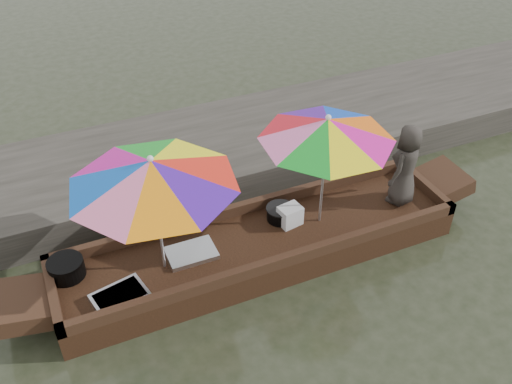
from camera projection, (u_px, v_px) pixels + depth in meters
name	position (u px, v px, depth m)	size (l,w,h in m)	color
water	(259.00, 258.00, 7.30)	(80.00, 80.00, 0.00)	#252C1A
dock	(201.00, 155.00, 8.75)	(22.00, 2.20, 0.50)	#2D2B26
boat_hull	(259.00, 248.00, 7.19)	(5.07, 1.20, 0.35)	black
cooking_pot	(66.00, 268.00, 6.51)	(0.41, 0.41, 0.22)	black
tray_crayfish	(120.00, 297.00, 6.25)	(0.58, 0.40, 0.09)	silver
tray_scallop	(191.00, 253.00, 6.83)	(0.58, 0.40, 0.06)	silver
charcoal_grill	(280.00, 214.00, 7.33)	(0.35, 0.35, 0.17)	black
supply_bag	(290.00, 215.00, 7.23)	(0.28, 0.22, 0.26)	silver
vendor	(406.00, 165.00, 7.35)	(0.56, 0.37, 1.15)	#312D28
umbrella_bow	(158.00, 215.00, 6.23)	(1.86, 1.86, 1.55)	#FFF414
umbrella_stern	(324.00, 171.00, 6.89)	(1.62, 1.62, 1.55)	blue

